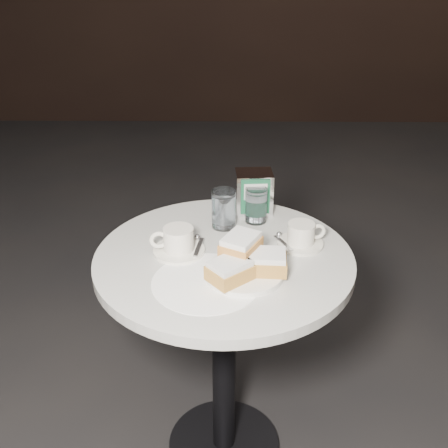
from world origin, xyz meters
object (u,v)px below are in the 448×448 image
water_glass_right (256,206)px  water_glass_left (224,209)px  cafe_table (224,315)px  coffee_cup_right (301,236)px  napkin_dispenser (254,192)px  beignet_plate (245,264)px  coffee_cup_left (178,242)px

water_glass_right → water_glass_left: bearing=-159.2°
cafe_table → coffee_cup_right: (0.21, 0.06, 0.23)m
water_glass_left → water_glass_right: water_glass_left is taller
water_glass_right → napkin_dispenser: size_ratio=0.82×
coffee_cup_right → water_glass_right: water_glass_right is taller
coffee_cup_right → napkin_dispenser: 0.25m
water_glass_left → water_glass_right: bearing=20.8°
coffee_cup_right → water_glass_left: bearing=142.3°
beignet_plate → napkin_dispenser: 0.37m
cafe_table → beignet_plate: beignet_plate is taller
cafe_table → napkin_dispenser: 0.38m
cafe_table → water_glass_right: 0.33m
coffee_cup_left → napkin_dispenser: (0.21, 0.25, 0.03)m
cafe_table → water_glass_left: bearing=90.9°
water_glass_left → water_glass_right: size_ratio=1.09×
cafe_table → napkin_dispenser: (0.09, 0.27, 0.26)m
water_glass_left → napkin_dispenser: bearing=48.3°
water_glass_left → cafe_table: bearing=-89.1°
coffee_cup_left → water_glass_left: 0.19m
cafe_table → beignet_plate: bearing=-61.2°
beignet_plate → water_glass_left: size_ratio=2.30×
napkin_dispenser → water_glass_left: bearing=-135.7°
water_glass_right → cafe_table: bearing=-114.7°
beignet_plate → napkin_dispenser: (0.03, 0.37, 0.03)m
water_glass_left → water_glass_right: 0.10m
cafe_table → water_glass_left: 0.30m
beignet_plate → water_glass_right: (0.04, 0.30, 0.01)m
cafe_table → coffee_cup_left: bearing=172.9°
beignet_plate → coffee_cup_left: size_ratio=1.67×
napkin_dispenser → beignet_plate: bearing=-99.2°
cafe_table → coffee_cup_right: size_ratio=4.95×
cafe_table → coffee_cup_right: coffee_cup_right is taller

